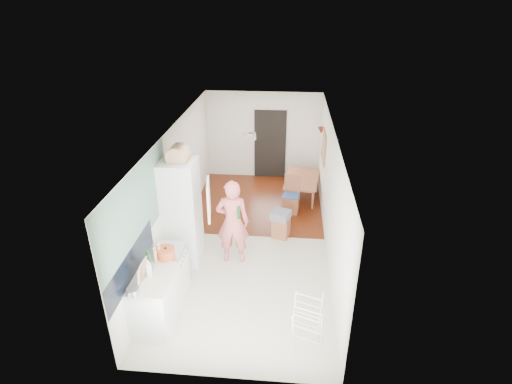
# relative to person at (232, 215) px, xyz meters

# --- Properties ---
(room_shell) EXTENTS (3.20, 7.00, 2.50)m
(room_shell) POSITION_rel_person_xyz_m (0.30, 0.71, 0.21)
(room_shell) COLOR white
(room_shell) RESTS_ON ground
(floor) EXTENTS (3.20, 7.00, 0.01)m
(floor) POSITION_rel_person_xyz_m (0.30, 0.71, -1.04)
(floor) COLOR beige
(floor) RESTS_ON ground
(wood_floor_overlay) EXTENTS (3.20, 3.30, 0.01)m
(wood_floor_overlay) POSITION_rel_person_xyz_m (0.30, 2.56, -1.04)
(wood_floor_overlay) COLOR #601F0E
(wood_floor_overlay) RESTS_ON room_shell
(sage_wall_panel) EXTENTS (0.02, 3.00, 1.30)m
(sage_wall_panel) POSITION_rel_person_xyz_m (-1.29, -1.29, 0.81)
(sage_wall_panel) COLOR slate
(sage_wall_panel) RESTS_ON room_shell
(tile_splashback) EXTENTS (0.02, 1.90, 0.50)m
(tile_splashback) POSITION_rel_person_xyz_m (-1.29, -1.84, 0.11)
(tile_splashback) COLOR black
(tile_splashback) RESTS_ON room_shell
(doorway_recess) EXTENTS (0.90, 0.04, 2.00)m
(doorway_recess) POSITION_rel_person_xyz_m (0.50, 4.19, -0.04)
(doorway_recess) COLOR black
(doorway_recess) RESTS_ON room_shell
(base_cabinet) EXTENTS (0.60, 0.90, 0.86)m
(base_cabinet) POSITION_rel_person_xyz_m (-1.00, -1.84, -0.61)
(base_cabinet) COLOR white
(base_cabinet) RESTS_ON room_shell
(worktop) EXTENTS (0.62, 0.92, 0.06)m
(worktop) POSITION_rel_person_xyz_m (-1.00, -1.84, -0.15)
(worktop) COLOR beige
(worktop) RESTS_ON room_shell
(range_cooker) EXTENTS (0.60, 0.60, 0.88)m
(range_cooker) POSITION_rel_person_xyz_m (-1.00, -1.09, -0.60)
(range_cooker) COLOR white
(range_cooker) RESTS_ON room_shell
(cooker_top) EXTENTS (0.60, 0.60, 0.04)m
(cooker_top) POSITION_rel_person_xyz_m (-1.00, -1.09, -0.14)
(cooker_top) COLOR silver
(cooker_top) RESTS_ON room_shell
(fridge_housing) EXTENTS (0.66, 0.66, 2.15)m
(fridge_housing) POSITION_rel_person_xyz_m (-0.97, -0.07, 0.03)
(fridge_housing) COLOR white
(fridge_housing) RESTS_ON room_shell
(fridge_door) EXTENTS (0.14, 0.56, 0.70)m
(fridge_door) POSITION_rel_person_xyz_m (-0.36, -0.37, 0.51)
(fridge_door) COLOR white
(fridge_door) RESTS_ON room_shell
(fridge_interior) EXTENTS (0.02, 0.52, 0.66)m
(fridge_interior) POSITION_rel_person_xyz_m (-0.66, -0.07, 0.51)
(fridge_interior) COLOR white
(fridge_interior) RESTS_ON room_shell
(pinboard) EXTENTS (0.03, 0.90, 0.70)m
(pinboard) POSITION_rel_person_xyz_m (1.88, 2.61, 0.51)
(pinboard) COLOR tan
(pinboard) RESTS_ON room_shell
(pinboard_frame) EXTENTS (0.00, 0.94, 0.74)m
(pinboard_frame) POSITION_rel_person_xyz_m (1.86, 2.61, 0.51)
(pinboard_frame) COLOR brown
(pinboard_frame) RESTS_ON room_shell
(wall_sconce) EXTENTS (0.18, 0.18, 0.16)m
(wall_sconce) POSITION_rel_person_xyz_m (1.84, 3.26, 0.71)
(wall_sconce) COLOR maroon
(wall_sconce) RESTS_ON room_shell
(person) EXTENTS (0.78, 0.53, 2.08)m
(person) POSITION_rel_person_xyz_m (0.00, 0.00, 0.00)
(person) COLOR #D86765
(person) RESTS_ON floor
(dining_table) EXTENTS (0.82, 1.33, 0.44)m
(dining_table) POSITION_rel_person_xyz_m (1.43, 2.99, -0.82)
(dining_table) COLOR brown
(dining_table) RESTS_ON floor
(dining_chair) EXTENTS (0.45, 0.45, 0.94)m
(dining_chair) POSITION_rel_person_xyz_m (1.13, 2.11, -0.57)
(dining_chair) COLOR brown
(dining_chair) RESTS_ON floor
(stool) EXTENTS (0.43, 0.43, 0.45)m
(stool) POSITION_rel_person_xyz_m (0.93, 0.97, -0.82)
(stool) COLOR brown
(stool) RESTS_ON floor
(grey_drape) EXTENTS (0.48, 0.48, 0.17)m
(grey_drape) POSITION_rel_person_xyz_m (0.91, 0.96, -0.50)
(grey_drape) COLOR slate
(grey_drape) RESTS_ON stool
(drying_rack) EXTENTS (0.53, 0.51, 0.84)m
(drying_rack) POSITION_rel_person_xyz_m (1.41, -2.09, -0.62)
(drying_rack) COLOR white
(drying_rack) RESTS_ON floor
(bread_bin) EXTENTS (0.42, 0.40, 0.21)m
(bread_bin) POSITION_rel_person_xyz_m (-0.95, -0.05, 1.21)
(bread_bin) COLOR tan
(bread_bin) RESTS_ON fridge_housing
(red_casserole) EXTENTS (0.36, 0.36, 0.18)m
(red_casserole) POSITION_rel_person_xyz_m (-0.93, -1.30, -0.03)
(red_casserole) COLOR #CE4D24
(red_casserole) RESTS_ON cooker_top
(steel_pan) EXTENTS (0.23, 0.23, 0.10)m
(steel_pan) POSITION_rel_person_xyz_m (-1.15, -2.22, -0.07)
(steel_pan) COLOR silver
(steel_pan) RESTS_ON worktop
(held_bottle) EXTENTS (0.05, 0.05, 0.25)m
(held_bottle) POSITION_rel_person_xyz_m (0.14, -0.13, 0.13)
(held_bottle) COLOR #19431F
(held_bottle) RESTS_ON person
(bottle_a) EXTENTS (0.07, 0.07, 0.28)m
(bottle_a) POSITION_rel_person_xyz_m (-1.08, -1.65, 0.02)
(bottle_a) COLOR #19431F
(bottle_a) RESTS_ON worktop
(bottle_b) EXTENTS (0.08, 0.08, 0.31)m
(bottle_b) POSITION_rel_person_xyz_m (-1.10, -1.64, 0.03)
(bottle_b) COLOR #19431F
(bottle_b) RESTS_ON worktop
(bottle_c) EXTENTS (0.11, 0.11, 0.23)m
(bottle_c) POSITION_rel_person_xyz_m (-1.05, -1.80, -0.01)
(bottle_c) COLOR silver
(bottle_c) RESTS_ON worktop
(pepper_mill_front) EXTENTS (0.07, 0.07, 0.23)m
(pepper_mill_front) POSITION_rel_person_xyz_m (-1.04, -1.32, -0.00)
(pepper_mill_front) COLOR tan
(pepper_mill_front) RESTS_ON worktop
(pepper_mill_back) EXTENTS (0.07, 0.07, 0.23)m
(pepper_mill_back) POSITION_rel_person_xyz_m (-1.07, -1.43, -0.01)
(pepper_mill_back) COLOR tan
(pepper_mill_back) RESTS_ON worktop
(chopping_boards) EXTENTS (0.10, 0.27, 0.36)m
(chopping_boards) POSITION_rel_person_xyz_m (-1.10, -1.95, 0.06)
(chopping_boards) COLOR tan
(chopping_boards) RESTS_ON worktop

